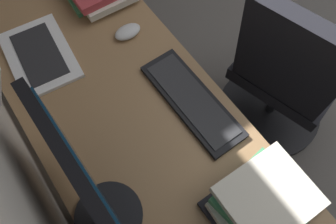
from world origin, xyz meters
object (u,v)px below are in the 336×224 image
office_chair (284,80)px  book_stack_near (263,202)px  laptop_leftmost (19,55)px  drawer_pedestal (174,217)px  keyboard_main (192,100)px  monitor_primary (95,198)px  mouse_main (128,32)px

office_chair → book_stack_near: bearing=123.0°
laptop_leftmost → office_chair: 1.09m
drawer_pedestal → book_stack_near: size_ratio=2.32×
laptop_leftmost → keyboard_main: 0.62m
keyboard_main → monitor_primary: bearing=111.5°
keyboard_main → book_stack_near: 0.40m
laptop_leftmost → mouse_main: (-0.10, -0.38, -0.03)m
monitor_primary → keyboard_main: monitor_primary is taller
mouse_main → office_chair: bearing=-127.2°
laptop_leftmost → book_stack_near: bearing=-157.7°
drawer_pedestal → laptop_leftmost: 0.84m
keyboard_main → book_stack_near: (-0.40, 0.05, 0.05)m
monitor_primary → office_chair: 1.06m
laptop_leftmost → drawer_pedestal: bearing=-165.9°
mouse_main → book_stack_near: size_ratio=0.35×
mouse_main → keyboard_main: bearing=-175.9°
monitor_primary → office_chair: monitor_primary is taller
book_stack_near → office_chair: office_chair is taller
drawer_pedestal → mouse_main: size_ratio=6.68×
drawer_pedestal → mouse_main: 0.75m
drawer_pedestal → office_chair: (0.19, -0.74, 0.11)m
keyboard_main → office_chair: 0.58m
mouse_main → monitor_primary: bearing=143.6°
drawer_pedestal → office_chair: office_chair is taller
drawer_pedestal → office_chair: 0.77m
book_stack_near → mouse_main: bearing=-1.6°
monitor_primary → book_stack_near: 0.47m
laptop_leftmost → mouse_main: size_ratio=3.35×
keyboard_main → office_chair: (-0.03, -0.51, -0.28)m
monitor_primary → mouse_main: monitor_primary is taller
keyboard_main → office_chair: bearing=-93.9°
monitor_primary → laptop_leftmost: bearing=-1.6°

